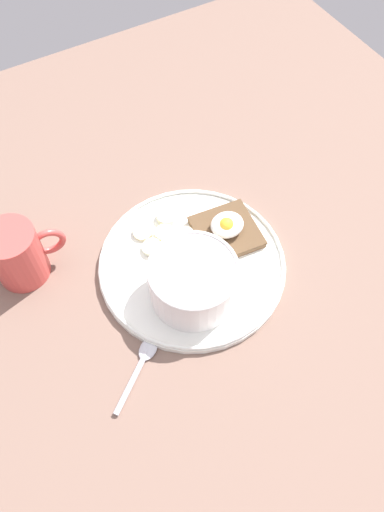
# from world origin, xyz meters

# --- Properties ---
(ground_plane) EXTENTS (1.20, 1.20, 0.02)m
(ground_plane) POSITION_xyz_m (0.00, 0.00, 0.01)
(ground_plane) COLOR #775C4F
(ground_plane) RESTS_ON ground
(plate) EXTENTS (0.29, 0.29, 0.02)m
(plate) POSITION_xyz_m (0.00, 0.00, 0.03)
(plate) COLOR white
(plate) RESTS_ON ground_plane
(oatmeal_bowl) EXTENTS (0.13, 0.13, 0.07)m
(oatmeal_bowl) POSITION_xyz_m (-0.02, -0.05, 0.07)
(oatmeal_bowl) COLOR white
(oatmeal_bowl) RESTS_ON plate
(toast_slice) EXTENTS (0.10, 0.10, 0.01)m
(toast_slice) POSITION_xyz_m (0.07, 0.02, 0.04)
(toast_slice) COLOR brown
(toast_slice) RESTS_ON plate
(poached_egg) EXTENTS (0.06, 0.06, 0.03)m
(poached_egg) POSITION_xyz_m (0.07, 0.02, 0.06)
(poached_egg) COLOR white
(poached_egg) RESTS_ON toast_slice
(banana_slice_front) EXTENTS (0.04, 0.04, 0.02)m
(banana_slice_front) POSITION_xyz_m (-0.04, 0.05, 0.04)
(banana_slice_front) COLOR #F1EFC7
(banana_slice_front) RESTS_ON plate
(banana_slice_left) EXTENTS (0.04, 0.04, 0.01)m
(banana_slice_left) POSITION_xyz_m (-0.04, 0.09, 0.04)
(banana_slice_left) COLOR beige
(banana_slice_left) RESTS_ON plate
(banana_slice_back) EXTENTS (0.04, 0.03, 0.02)m
(banana_slice_back) POSITION_xyz_m (-0.01, 0.06, 0.04)
(banana_slice_back) COLOR beige
(banana_slice_back) RESTS_ON plate
(banana_slice_right) EXTENTS (0.04, 0.04, 0.01)m
(banana_slice_right) POSITION_xyz_m (0.01, 0.09, 0.04)
(banana_slice_right) COLOR #F1F0C7
(banana_slice_right) RESTS_ON plate
(banana_slice_inner) EXTENTS (0.04, 0.04, 0.02)m
(banana_slice_inner) POSITION_xyz_m (0.01, 0.04, 0.04)
(banana_slice_inner) COLOR #FBEBBE
(banana_slice_inner) RESTS_ON plate
(coffee_mug) EXTENTS (0.11, 0.08, 0.10)m
(coffee_mug) POSITION_xyz_m (-0.22, 0.12, 0.07)
(coffee_mug) COLOR #D14742
(coffee_mug) RESTS_ON ground_plane
(spoon) EXTENTS (0.10, 0.08, 0.01)m
(spoon) POSITION_xyz_m (-0.14, -0.10, 0.02)
(spoon) COLOR silver
(spoon) RESTS_ON ground_plane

